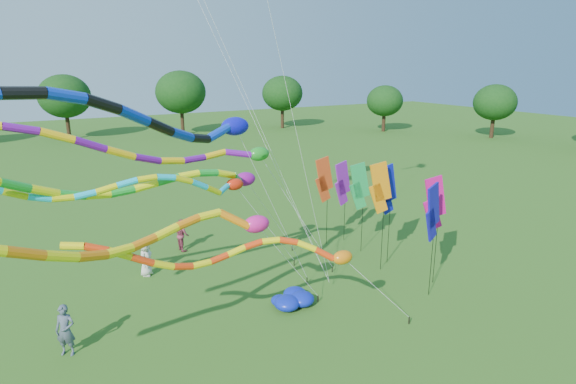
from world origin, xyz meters
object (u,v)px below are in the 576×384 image
blue_nylon_heap (284,300)px  person_a (146,258)px  person_c (182,235)px  tube_kite_orange (139,236)px  tube_kite_red (253,254)px  person_b (65,330)px

blue_nylon_heap → person_a: (-4.23, 5.76, 0.62)m
person_a → person_c: bearing=-9.6°
tube_kite_orange → person_c: bearing=53.3°
person_c → tube_kite_red: bearing=171.7°
tube_kite_red → tube_kite_orange: tube_kite_orange is taller
tube_kite_orange → blue_nylon_heap: (6.07, 2.37, -4.72)m
tube_kite_orange → person_b: (-2.10, 3.04, -4.03)m
tube_kite_orange → blue_nylon_heap: bearing=7.2°
blue_nylon_heap → person_b: size_ratio=0.93×
blue_nylon_heap → person_c: bearing=102.4°
person_c → tube_kite_orange: bearing=153.3°
tube_kite_red → tube_kite_orange: bearing=-170.1°
tube_kite_orange → person_b: size_ratio=7.85×
tube_kite_red → blue_nylon_heap: bearing=55.1°
person_a → person_c: (2.47, 2.25, 0.01)m
tube_kite_red → person_a: 8.84m
tube_kite_orange → blue_nylon_heap: size_ratio=8.48×
person_b → person_c: person_b is taller
tube_kite_red → tube_kite_orange: 3.77m
person_b → tube_kite_red: bearing=3.4°
person_a → tube_kite_red: bearing=-130.2°
tube_kite_red → tube_kite_orange: (-3.55, 0.07, 1.28)m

